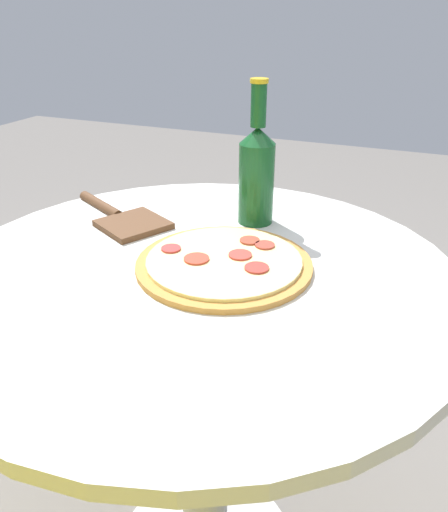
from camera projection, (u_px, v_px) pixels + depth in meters
table at (201, 358)px, 0.93m from camera, size 0.87×0.87×0.77m
pizza at (224, 262)px, 0.84m from camera, size 0.30×0.30×0.02m
beer_bottle at (257, 171)px, 0.97m from camera, size 0.07×0.07×0.28m
pizza_paddle at (122, 218)px, 1.01m from camera, size 0.28×0.19×0.02m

